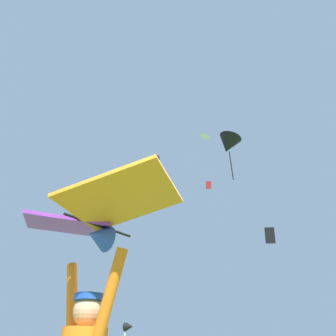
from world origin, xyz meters
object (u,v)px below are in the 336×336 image
Objects in this scene: distant_kite_red_far_center at (209,185)px; distant_kite_white_high_left at (205,136)px; distant_kite_black_low_left at (270,235)px; distant_kite_purple_low_right at (156,158)px; held_stunt_kite at (93,219)px; marker_flag at (128,333)px; distant_kite_black_mid_left at (228,145)px.

distant_kite_white_high_left is (1.42, -3.00, 4.09)m from distant_kite_red_far_center.
distant_kite_purple_low_right is at bearing -130.69° from distant_kite_black_low_left.
distant_kite_red_far_center is 1.32× the size of distant_kite_purple_low_right.
held_stunt_kite is at bearing -68.39° from distant_kite_red_far_center.
distant_kite_black_low_left is 18.44m from marker_flag.
distant_kite_purple_low_right is (-10.06, 14.80, 13.30)m from held_stunt_kite.
marker_flag is at bearing -91.74° from distant_kite_black_low_left.
marker_flag is at bearing -74.04° from distant_kite_red_far_center.
distant_kite_purple_low_right is at bearing 124.20° from held_stunt_kite.
marker_flag is (5.89, -9.24, -13.77)m from distant_kite_purple_low_right.
distant_kite_black_low_left is 12.14m from distant_kite_white_high_left.
distant_kite_purple_low_right reaches higher than held_stunt_kite.
distant_kite_red_far_center reaches higher than distant_kite_black_low_left.
held_stunt_kite is 6.97m from marker_flag.
distant_kite_black_mid_left is (1.37, -11.33, 1.52)m from distant_kite_black_low_left.
held_stunt_kite is 1.70× the size of distant_kite_white_high_left.
distant_kite_red_far_center reaches higher than distant_kite_black_mid_left.
distant_kite_purple_low_right reaches higher than distant_kite_black_low_left.
distant_kite_red_far_center is 23.92m from marker_flag.
distant_kite_red_far_center reaches higher than distant_kite_purple_low_right.
distant_kite_black_low_left is 0.45× the size of distant_kite_black_mid_left.
held_stunt_kite is 29.13m from distant_kite_red_far_center.
held_stunt_kite is 2.65× the size of distant_kite_purple_low_right.
marker_flag is at bearing 126.89° from held_stunt_kite.
distant_kite_black_mid_left is at bearing -83.09° from distant_kite_black_low_left.
distant_kite_purple_low_right is at bearing 153.32° from distant_kite_black_mid_left.
marker_flag is at bearing -76.05° from distant_kite_white_high_left.
held_stunt_kite is at bearing -68.95° from distant_kite_white_high_left.
marker_flag is (-4.17, 5.56, -0.46)m from held_stunt_kite.
distant_kite_red_far_center is 0.84× the size of distant_kite_white_high_left.
distant_kite_red_far_center is at bearing 111.61° from held_stunt_kite.
distant_kite_black_low_left is (5.63, -1.23, -7.16)m from distant_kite_red_far_center.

